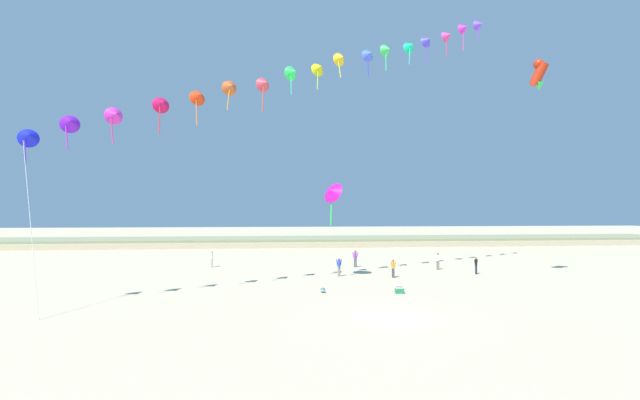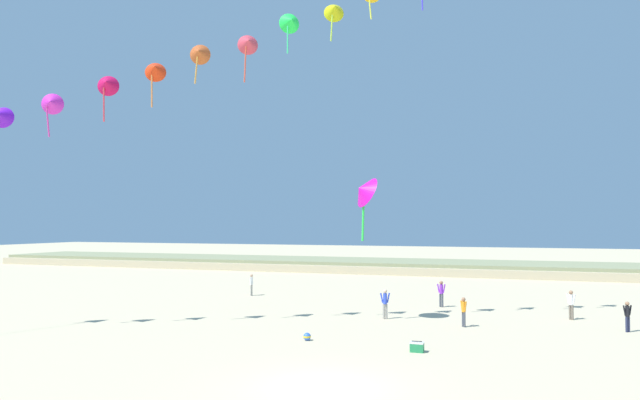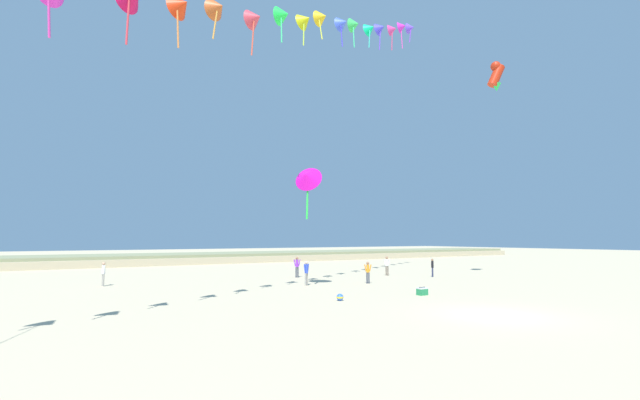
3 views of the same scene
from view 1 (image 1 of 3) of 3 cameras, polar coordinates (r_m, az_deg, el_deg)
name	(u,v)px [view 1 (image 1 of 3)]	position (r m, az deg, el deg)	size (l,w,h in m)	color
ground_plane	(393,317)	(24.20, 9.77, -15.12)	(240.00, 240.00, 0.00)	beige
dune_ridge	(318,241)	(70.23, -0.31, -5.52)	(120.00, 12.17, 1.20)	#BFAE8B
person_near_left	(339,265)	(37.46, 2.55, -8.67)	(0.57, 0.32, 1.69)	gray
person_near_right	(476,264)	(41.13, 20.09, -8.06)	(0.48, 0.36, 1.53)	#282D4C
person_mid_center	(212,258)	(44.66, -14.21, -7.48)	(0.22, 0.57, 1.63)	gray
person_far_left	(438,260)	(43.03, 15.44, -7.69)	(0.52, 0.39, 1.66)	#726656
person_far_right	(393,267)	(37.24, 9.73, -8.81)	(0.40, 0.47, 1.56)	#474C56
person_far_center	(355,257)	(43.48, 4.73, -7.62)	(0.60, 0.25, 1.71)	#474C56
kite_banner_string	(319,66)	(35.75, -0.14, 17.42)	(36.06, 18.65, 25.44)	#151CE4
large_kite_low_lead	(331,192)	(35.50, 1.51, 1.13)	(2.22, 2.28, 3.77)	#D711A8
large_kite_mid_trail	(539,73)	(40.09, 27.14, 14.79)	(1.67, 1.40, 2.54)	red
beach_cooler	(399,290)	(30.64, 10.55, -11.76)	(0.58, 0.41, 0.46)	#23844C
beach_ball	(323,290)	(30.36, 0.39, -11.94)	(0.36, 0.36, 0.36)	blue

